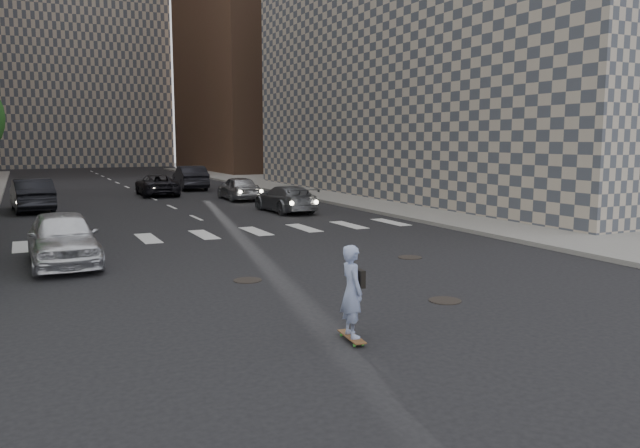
# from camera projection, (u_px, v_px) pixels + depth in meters

# --- Properties ---
(ground) EXTENTS (160.00, 160.00, 0.00)m
(ground) POSITION_uv_depth(u_px,v_px,m) (342.00, 283.00, 15.15)
(ground) COLOR black
(ground) RESTS_ON ground
(sidewalk_right) EXTENTS (13.00, 80.00, 0.15)m
(sidewalk_right) POSITION_uv_depth(u_px,v_px,m) (399.00, 194.00, 39.22)
(sidewalk_right) COLOR gray
(sidewalk_right) RESTS_ON ground
(building_right) EXTENTS (15.00, 33.00, 22.00)m
(building_right) POSITION_uv_depth(u_px,v_px,m) (471.00, 15.00, 38.10)
(building_right) COLOR #ADA08E
(building_right) RESTS_ON ground
(tower_right) EXTENTS (18.00, 24.00, 36.00)m
(tower_right) POSITION_uv_depth(u_px,v_px,m) (275.00, 10.00, 70.44)
(tower_right) COLOR brown
(tower_right) RESTS_ON ground
(manhole_a) EXTENTS (0.70, 0.70, 0.02)m
(manhole_a) POSITION_uv_depth(u_px,v_px,m) (445.00, 301.00, 13.43)
(manhole_a) COLOR black
(manhole_a) RESTS_ON ground
(manhole_b) EXTENTS (0.70, 0.70, 0.02)m
(manhole_b) POSITION_uv_depth(u_px,v_px,m) (248.00, 280.00, 15.36)
(manhole_b) COLOR black
(manhole_b) RESTS_ON ground
(manhole_c) EXTENTS (0.70, 0.70, 0.02)m
(manhole_c) POSITION_uv_depth(u_px,v_px,m) (410.00, 257.00, 18.35)
(manhole_c) COLOR black
(manhole_c) RESTS_ON ground
(skateboarder) EXTENTS (0.46, 0.87, 1.69)m
(skateboarder) POSITION_uv_depth(u_px,v_px,m) (352.00, 291.00, 10.64)
(skateboarder) COLOR brown
(skateboarder) RESTS_ON ground
(silver_sedan) EXTENTS (1.85, 4.44, 1.50)m
(silver_sedan) POSITION_uv_depth(u_px,v_px,m) (63.00, 238.00, 17.24)
(silver_sedan) COLOR silver
(silver_sedan) RESTS_ON ground
(traffic_car_a) EXTENTS (2.05, 4.94, 1.59)m
(traffic_car_a) POSITION_uv_depth(u_px,v_px,m) (32.00, 195.00, 30.14)
(traffic_car_a) COLOR black
(traffic_car_a) RESTS_ON ground
(traffic_car_b) EXTENTS (1.94, 4.46, 1.28)m
(traffic_car_b) POSITION_uv_depth(u_px,v_px,m) (285.00, 199.00, 29.85)
(traffic_car_b) COLOR slate
(traffic_car_b) RESTS_ON ground
(traffic_car_c) EXTENTS (2.36, 4.81, 1.31)m
(traffic_car_c) POSITION_uv_depth(u_px,v_px,m) (157.00, 185.00, 38.57)
(traffic_car_c) COLOR black
(traffic_car_c) RESTS_ON ground
(traffic_car_d) EXTENTS (1.70, 4.08, 1.38)m
(traffic_car_d) POSITION_uv_depth(u_px,v_px,m) (238.00, 188.00, 35.73)
(traffic_car_d) COLOR #A0A2A7
(traffic_car_d) RESTS_ON ground
(traffic_car_e) EXTENTS (2.04, 5.08, 1.64)m
(traffic_car_e) POSITION_uv_depth(u_px,v_px,m) (190.00, 178.00, 43.28)
(traffic_car_e) COLOR black
(traffic_car_e) RESTS_ON ground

